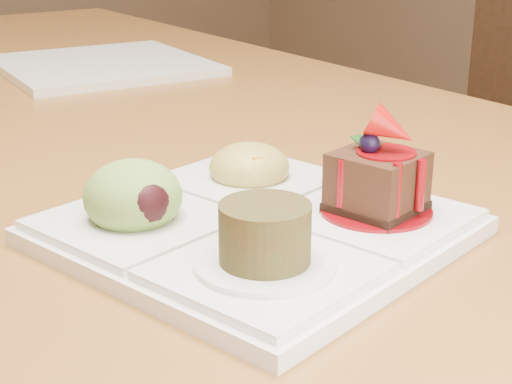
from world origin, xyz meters
TOP-DOWN VIEW (x-y plane):
  - dining_table at (0.00, 0.00)m, footprint 1.00×1.80m
  - sampler_plate at (0.02, -0.42)m, footprint 0.30×0.30m
  - second_plate at (0.20, 0.21)m, footprint 0.30×0.30m

SIDE VIEW (x-z plane):
  - dining_table at x=0.00m, z-range 0.31..1.06m
  - second_plate at x=0.20m, z-range 0.75..0.76m
  - sampler_plate at x=0.02m, z-range 0.72..0.82m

